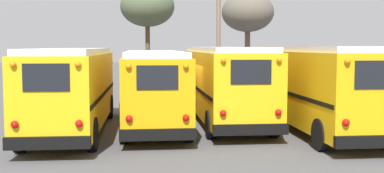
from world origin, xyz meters
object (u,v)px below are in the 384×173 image
bare_tree_0 (248,13)px  bare_tree_1 (147,7)px  school_bus_2 (224,81)px  school_bus_3 (311,84)px  school_bus_0 (73,87)px  utility_pole (218,31)px  school_bus_1 (154,86)px

bare_tree_0 → bare_tree_1: size_ratio=1.02×
school_bus_2 → bare_tree_0: bearing=73.9°
school_bus_2 → school_bus_3: size_ratio=1.00×
school_bus_0 → bare_tree_1: bare_tree_1 is taller
school_bus_2 → bare_tree_1: bearing=104.5°
school_bus_3 → bare_tree_0: bare_tree_0 is taller
utility_pole → bare_tree_1: size_ratio=1.11×
school_bus_3 → utility_pole: utility_pole is taller
school_bus_0 → school_bus_2: bearing=19.0°
school_bus_2 → bare_tree_1: 13.05m
school_bus_2 → bare_tree_0: size_ratio=1.45×
school_bus_3 → bare_tree_1: 16.12m
school_bus_1 → bare_tree_0: 19.78m
school_bus_0 → bare_tree_0: 22.01m
bare_tree_0 → bare_tree_1: bearing=-150.1°
utility_pole → bare_tree_1: (-4.42, 2.45, 1.65)m
school_bus_2 → school_bus_3: school_bus_3 is taller
school_bus_2 → utility_pole: 9.95m
school_bus_3 → bare_tree_0: 19.35m
school_bus_0 → school_bus_2: school_bus_2 is taller
school_bus_2 → bare_tree_1: bare_tree_1 is taller
school_bus_1 → school_bus_2: size_ratio=0.88×
school_bus_1 → utility_pole: (4.41, 10.69, 2.56)m
school_bus_0 → utility_pole: bearing=57.3°
school_bus_2 → utility_pole: utility_pole is taller
school_bus_0 → school_bus_1: school_bus_0 is taller
bare_tree_0 → school_bus_2: bearing=-106.1°
bare_tree_1 → school_bus_1: bearing=-90.0°
school_bus_1 → utility_pole: 11.84m
school_bus_1 → school_bus_2: school_bus_2 is taller
utility_pole → bare_tree_0: bearing=63.7°
school_bus_1 → utility_pole: bearing=67.6°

